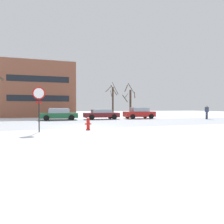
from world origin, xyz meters
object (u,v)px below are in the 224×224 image
parked_car_maroon (101,114)px  pedestrian_crossing (207,111)px  parked_car_red (139,113)px  stop_sign (39,100)px  fire_hydrant (88,123)px  parked_car_green (59,114)px

parked_car_maroon → pedestrian_crossing: (13.01, -3.74, 0.37)m
parked_car_red → stop_sign: bearing=-136.9°
stop_sign → parked_car_red: 16.43m
parked_car_red → parked_car_maroon: bearing=179.3°
fire_hydrant → parked_car_maroon: bearing=71.7°
fire_hydrant → parked_car_maroon: (3.61, 10.95, 0.25)m
pedestrian_crossing → parked_car_green: bearing=168.5°
parked_car_maroon → parked_car_red: parked_car_red is taller
parked_car_maroon → pedestrian_crossing: 13.54m
stop_sign → pedestrian_crossing: 21.14m
parked_car_green → parked_car_red: parked_car_red is taller
stop_sign → parked_car_maroon: 13.18m
parked_car_green → parked_car_maroon: bearing=0.2°
fire_hydrant → pedestrian_crossing: (16.63, 7.21, 0.62)m
stop_sign → parked_car_red: (11.96, 11.20, -1.18)m
parked_car_red → fire_hydrant: bearing=-129.1°
fire_hydrant → stop_sign: bearing=-174.1°
stop_sign → parked_car_green: stop_sign is taller
parked_car_green → pedestrian_crossing: 18.63m
fire_hydrant → parked_car_green: size_ratio=0.20×
stop_sign → parked_car_maroon: stop_sign is taller
parked_car_maroon → parked_car_green: bearing=-179.8°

